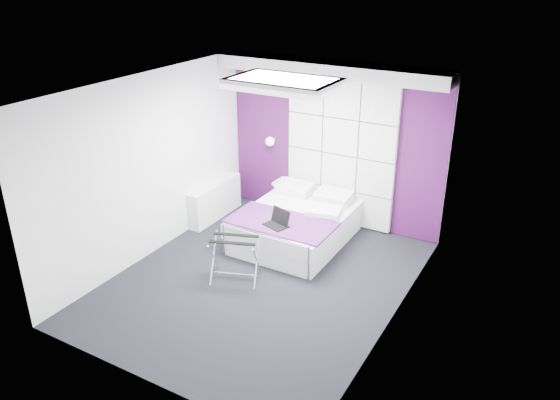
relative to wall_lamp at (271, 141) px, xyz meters
name	(u,v)px	position (x,y,z in m)	size (l,w,h in m)	color
floor	(261,280)	(1.05, -2.06, -1.22)	(4.40, 4.40, 0.00)	black
ceiling	(258,88)	(1.05, -2.06, 1.38)	(4.40, 4.40, 0.00)	white
wall_back	(333,144)	(1.05, 0.14, 0.08)	(3.60, 3.60, 0.00)	white
wall_left	(150,167)	(-0.75, -2.06, 0.08)	(4.40, 4.40, 0.00)	white
wall_right	(400,223)	(2.85, -2.06, 0.08)	(4.40, 4.40, 0.00)	white
accent_wall	(333,144)	(1.05, 0.13, 0.08)	(3.58, 0.02, 2.58)	#430F45
soffit	(329,69)	(1.05, -0.11, 1.28)	(3.58, 0.50, 0.20)	white
headboard	(340,154)	(1.20, 0.08, -0.05)	(1.80, 0.08, 2.30)	silver
skylight	(284,83)	(1.05, -1.46, 1.33)	(1.36, 0.86, 0.12)	white
wall_lamp	(271,141)	(0.00, 0.00, 0.00)	(0.15, 0.15, 0.15)	white
radiator	(215,200)	(-0.64, -0.76, -0.92)	(0.22, 1.20, 0.60)	white
bed	(296,225)	(0.92, -0.84, -0.95)	(1.52, 1.83, 0.65)	white
nightstand	(289,183)	(0.36, -0.04, -0.67)	(0.45, 0.35, 0.05)	white
luggage_rack	(235,259)	(0.72, -2.18, -0.92)	(0.61, 0.45, 0.60)	silver
laptop	(278,221)	(0.92, -1.40, -0.65)	(0.34, 0.24, 0.24)	black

